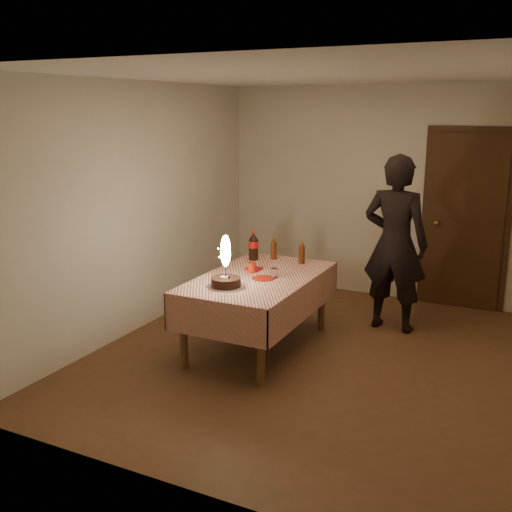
% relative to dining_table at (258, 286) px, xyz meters
% --- Properties ---
extents(ground, '(4.00, 4.50, 0.01)m').
position_rel_dining_table_xyz_m(ground, '(0.60, -0.00, -0.64)').
color(ground, brown).
rests_on(ground, ground).
extents(room_shell, '(4.04, 4.54, 2.62)m').
position_rel_dining_table_xyz_m(room_shell, '(0.64, 0.07, 1.02)').
color(room_shell, beige).
rests_on(room_shell, ground).
extents(dining_table, '(1.02, 1.72, 0.74)m').
position_rel_dining_table_xyz_m(dining_table, '(0.00, 0.00, 0.00)').
color(dining_table, brown).
rests_on(dining_table, ground).
extents(birthday_cake, '(0.34, 0.34, 0.48)m').
position_rel_dining_table_xyz_m(birthday_cake, '(-0.11, -0.45, 0.22)').
color(birthday_cake, white).
rests_on(birthday_cake, dining_table).
extents(red_plate, '(0.22, 0.22, 0.01)m').
position_rel_dining_table_xyz_m(red_plate, '(0.08, -0.05, 0.10)').
color(red_plate, '#B31B0C').
rests_on(red_plate, dining_table).
extents(red_cup, '(0.08, 0.08, 0.10)m').
position_rel_dining_table_xyz_m(red_cup, '(-0.12, 0.10, 0.15)').
color(red_cup, red).
rests_on(red_cup, dining_table).
extents(clear_cup, '(0.07, 0.07, 0.09)m').
position_rel_dining_table_xyz_m(clear_cup, '(0.16, 0.03, 0.14)').
color(clear_cup, silver).
rests_on(clear_cup, dining_table).
extents(napkin_stack, '(0.15, 0.15, 0.02)m').
position_rel_dining_table_xyz_m(napkin_stack, '(-0.14, 0.18, 0.11)').
color(napkin_stack, '#B61416').
rests_on(napkin_stack, dining_table).
extents(cola_bottle, '(0.10, 0.10, 0.32)m').
position_rel_dining_table_xyz_m(cola_bottle, '(-0.33, 0.55, 0.25)').
color(cola_bottle, black).
rests_on(cola_bottle, dining_table).
extents(amber_bottle_left, '(0.06, 0.06, 0.26)m').
position_rel_dining_table_xyz_m(amber_bottle_left, '(-0.15, 0.68, 0.22)').
color(amber_bottle_left, '#52240E').
rests_on(amber_bottle_left, dining_table).
extents(amber_bottle_right, '(0.06, 0.06, 0.26)m').
position_rel_dining_table_xyz_m(amber_bottle_right, '(0.19, 0.64, 0.22)').
color(amber_bottle_right, '#52240E').
rests_on(amber_bottle_right, dining_table).
extents(photographer, '(0.71, 0.49, 1.88)m').
position_rel_dining_table_xyz_m(photographer, '(1.05, 1.12, 0.30)').
color(photographer, black).
rests_on(photographer, ground).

